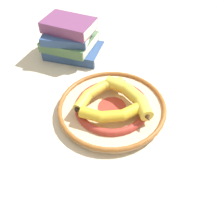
{
  "coord_description": "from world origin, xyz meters",
  "views": [
    {
      "loc": [
        0.16,
        0.54,
        0.58
      ],
      "look_at": [
        0.01,
        0.02,
        0.04
      ],
      "focal_mm": 42.0,
      "sensor_mm": 36.0,
      "label": 1
    }
  ],
  "objects_px": {
    "decorative_bowl": "(112,107)",
    "banana_b": "(132,96)",
    "book_stack": "(71,39)",
    "banana_c": "(98,91)",
    "banana_a": "(110,114)"
  },
  "relations": [
    {
      "from": "banana_b",
      "to": "decorative_bowl",
      "type": "bearing_deg",
      "value": 65.1
    },
    {
      "from": "decorative_bowl",
      "to": "banana_c",
      "type": "relative_size",
      "value": 1.77
    },
    {
      "from": "decorative_bowl",
      "to": "banana_c",
      "type": "height_order",
      "value": "banana_c"
    },
    {
      "from": "book_stack",
      "to": "banana_b",
      "type": "bearing_deg",
      "value": -37.81
    },
    {
      "from": "banana_a",
      "to": "banana_b",
      "type": "xyz_separation_m",
      "value": [
        -0.08,
        -0.05,
        0.0
      ]
    },
    {
      "from": "banana_a",
      "to": "book_stack",
      "type": "xyz_separation_m",
      "value": [
        0.04,
        -0.38,
        0.02
      ]
    },
    {
      "from": "banana_a",
      "to": "decorative_bowl",
      "type": "bearing_deg",
      "value": 78.8
    },
    {
      "from": "book_stack",
      "to": "banana_a",
      "type": "bearing_deg",
      "value": -51.47
    },
    {
      "from": "decorative_bowl",
      "to": "banana_b",
      "type": "height_order",
      "value": "banana_b"
    },
    {
      "from": "banana_b",
      "to": "book_stack",
      "type": "relative_size",
      "value": 0.81
    },
    {
      "from": "banana_b",
      "to": "banana_c",
      "type": "relative_size",
      "value": 1.1
    },
    {
      "from": "decorative_bowl",
      "to": "banana_b",
      "type": "xyz_separation_m",
      "value": [
        -0.06,
        0.0,
        0.04
      ]
    },
    {
      "from": "decorative_bowl",
      "to": "banana_c",
      "type": "xyz_separation_m",
      "value": [
        0.03,
        -0.05,
        0.03
      ]
    },
    {
      "from": "banana_b",
      "to": "book_stack",
      "type": "height_order",
      "value": "book_stack"
    },
    {
      "from": "decorative_bowl",
      "to": "book_stack",
      "type": "height_order",
      "value": "book_stack"
    }
  ]
}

